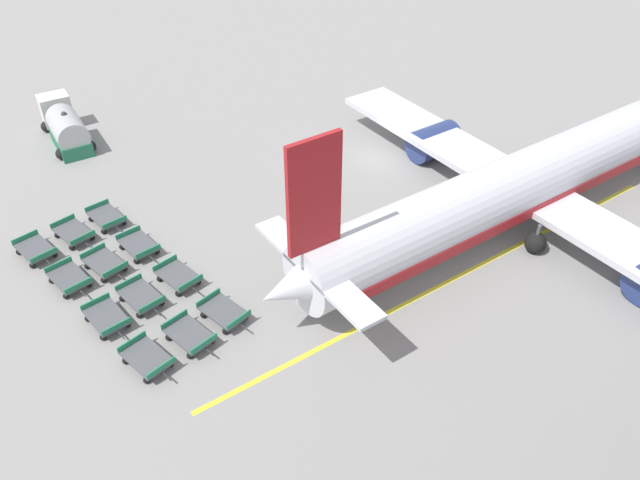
# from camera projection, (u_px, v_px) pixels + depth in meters

# --- Properties ---
(ground_plane) EXTENTS (500.00, 500.00, 0.00)m
(ground_plane) POSITION_uv_depth(u_px,v_px,m) (381.00, 158.00, 48.10)
(ground_plane) COLOR gray
(airplane) EXTENTS (35.22, 42.48, 11.21)m
(airplane) POSITION_uv_depth(u_px,v_px,m) (540.00, 177.00, 40.66)
(airplane) COLOR silver
(airplane) RESTS_ON ground_plane
(fuel_tanker_primary) EXTENTS (7.58, 4.08, 3.12)m
(fuel_tanker_primary) POSITION_uv_depth(u_px,v_px,m) (66.00, 128.00, 49.07)
(fuel_tanker_primary) COLOR white
(fuel_tanker_primary) RESTS_ON ground_plane
(baggage_dolly_row_near_col_a) EXTENTS (3.37, 1.88, 0.92)m
(baggage_dolly_row_near_col_a) POSITION_uv_depth(u_px,v_px,m) (35.00, 250.00, 38.42)
(baggage_dolly_row_near_col_a) COLOR #515459
(baggage_dolly_row_near_col_a) RESTS_ON ground_plane
(baggage_dolly_row_near_col_b) EXTENTS (3.35, 1.82, 0.92)m
(baggage_dolly_row_near_col_b) POSITION_uv_depth(u_px,v_px,m) (69.00, 279.00, 36.30)
(baggage_dolly_row_near_col_b) COLOR #515459
(baggage_dolly_row_near_col_b) RESTS_ON ground_plane
(baggage_dolly_row_near_col_c) EXTENTS (3.36, 1.84, 0.92)m
(baggage_dolly_row_near_col_c) POSITION_uv_depth(u_px,v_px,m) (107.00, 317.00, 33.79)
(baggage_dolly_row_near_col_c) COLOR #515459
(baggage_dolly_row_near_col_c) RESTS_ON ground_plane
(baggage_dolly_row_near_col_d) EXTENTS (3.39, 1.93, 0.92)m
(baggage_dolly_row_near_col_d) POSITION_uv_depth(u_px,v_px,m) (147.00, 358.00, 31.52)
(baggage_dolly_row_near_col_d) COLOR #515459
(baggage_dolly_row_near_col_d) RESTS_ON ground_plane
(baggage_dolly_row_mid_a_col_a) EXTENTS (3.39, 1.91, 0.92)m
(baggage_dolly_row_mid_a_col_a) POSITION_uv_depth(u_px,v_px,m) (74.00, 233.00, 39.77)
(baggage_dolly_row_mid_a_col_a) COLOR #515459
(baggage_dolly_row_mid_a_col_a) RESTS_ON ground_plane
(baggage_dolly_row_mid_a_col_b) EXTENTS (3.39, 1.92, 0.92)m
(baggage_dolly_row_mid_a_col_b) POSITION_uv_depth(u_px,v_px,m) (105.00, 263.00, 37.37)
(baggage_dolly_row_mid_a_col_b) COLOR #515459
(baggage_dolly_row_mid_a_col_b) RESTS_ON ground_plane
(baggage_dolly_row_mid_a_col_c) EXTENTS (3.35, 1.82, 0.92)m
(baggage_dolly_row_mid_a_col_c) POSITION_uv_depth(u_px,v_px,m) (141.00, 297.00, 35.09)
(baggage_dolly_row_mid_a_col_c) COLOR #515459
(baggage_dolly_row_mid_a_col_c) RESTS_ON ground_plane
(baggage_dolly_row_mid_a_col_d) EXTENTS (3.39, 1.92, 0.92)m
(baggage_dolly_row_mid_a_col_d) POSITION_uv_depth(u_px,v_px,m) (190.00, 335.00, 32.77)
(baggage_dolly_row_mid_a_col_d) COLOR #515459
(baggage_dolly_row_mid_a_col_d) RESTS_ON ground_plane
(baggage_dolly_row_mid_b_col_a) EXTENTS (3.35, 1.82, 0.92)m
(baggage_dolly_row_mid_b_col_a) POSITION_uv_depth(u_px,v_px,m) (107.00, 217.00, 41.11)
(baggage_dolly_row_mid_b_col_a) COLOR #515459
(baggage_dolly_row_mid_b_col_a) RESTS_ON ground_plane
(baggage_dolly_row_mid_b_col_b) EXTENTS (3.35, 1.83, 0.92)m
(baggage_dolly_row_mid_b_col_b) POSITION_uv_depth(u_px,v_px,m) (139.00, 245.00, 38.75)
(baggage_dolly_row_mid_b_col_b) COLOR #515459
(baggage_dolly_row_mid_b_col_b) RESTS_ON ground_plane
(baggage_dolly_row_mid_b_col_c) EXTENTS (3.38, 1.90, 0.92)m
(baggage_dolly_row_mid_b_col_c) POSITION_uv_depth(u_px,v_px,m) (178.00, 276.00, 36.46)
(baggage_dolly_row_mid_b_col_c) COLOR #515459
(baggage_dolly_row_mid_b_col_c) RESTS_ON ground_plane
(baggage_dolly_row_mid_b_col_d) EXTENTS (3.40, 1.95, 0.92)m
(baggage_dolly_row_mid_b_col_d) POSITION_uv_depth(u_px,v_px,m) (224.00, 312.00, 34.12)
(baggage_dolly_row_mid_b_col_d) COLOR #515459
(baggage_dolly_row_mid_b_col_d) RESTS_ON ground_plane
(stand_guidance_stripe) EXTENTS (5.22, 34.49, 0.01)m
(stand_guidance_stripe) POSITION_uv_depth(u_px,v_px,m) (459.00, 276.00, 37.18)
(stand_guidance_stripe) COLOR yellow
(stand_guidance_stripe) RESTS_ON ground_plane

